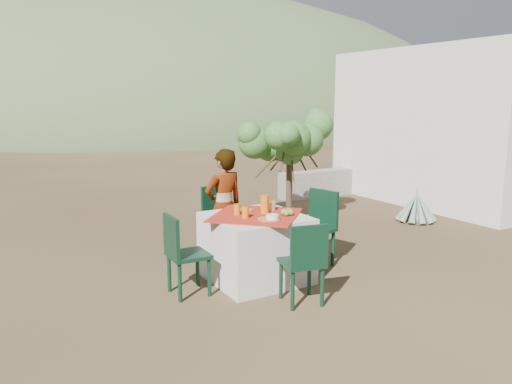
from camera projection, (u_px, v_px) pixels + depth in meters
ground at (277, 267)px, 6.17m from camera, size 160.00×160.00×0.00m
table at (256, 247)px, 5.70m from camera, size 1.30×1.30×0.76m
chair_far at (221, 218)px, 6.51m from camera, size 0.48×0.48×0.94m
chair_near at (305, 260)px, 4.94m from camera, size 0.47×0.47×0.85m
chair_left at (182, 251)px, 5.20m from camera, size 0.41×0.41×0.87m
chair_right at (318, 224)px, 6.18m from camera, size 0.53×0.53×0.94m
person at (224, 207)px, 6.19m from camera, size 0.57×0.41×1.45m
shrub_tree at (291, 145)px, 8.16m from camera, size 1.40×1.37×1.65m
agave at (416, 208)px, 8.41m from camera, size 0.68×0.67×0.71m
guesthouse at (461, 126)px, 10.20m from camera, size 3.20×4.20×3.00m
stone_wall at (333, 182)px, 10.79m from camera, size 2.60×0.35×0.55m
hill_near_right at (168, 123)px, 42.68m from camera, size 48.00×48.00×20.00m
hill_far_right at (267, 116)px, 59.09m from camera, size 36.00×36.00×14.00m
plate_far at (244, 210)px, 5.81m from camera, size 0.20×0.20×0.01m
plate_near at (268, 219)px, 5.38m from camera, size 0.23×0.23×0.01m
glass_far at (237, 209)px, 5.61m from camera, size 0.08×0.08×0.12m
glass_near at (245, 212)px, 5.46m from camera, size 0.08×0.08×0.12m
juice_pitcher at (265, 204)px, 5.68m from camera, size 0.10×0.10×0.21m
bowl_plate at (272, 220)px, 5.37m from camera, size 0.18×0.18×0.01m
white_bowl at (272, 217)px, 5.36m from camera, size 0.14×0.14×0.05m
jar_left at (274, 205)px, 5.89m from camera, size 0.06×0.06×0.10m
jar_right at (266, 204)px, 5.96m from camera, size 0.06×0.06×0.09m
napkin_holder at (272, 207)px, 5.80m from camera, size 0.08×0.07×0.09m
fruit_cluster at (287, 212)px, 5.59m from camera, size 0.15×0.14×0.07m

